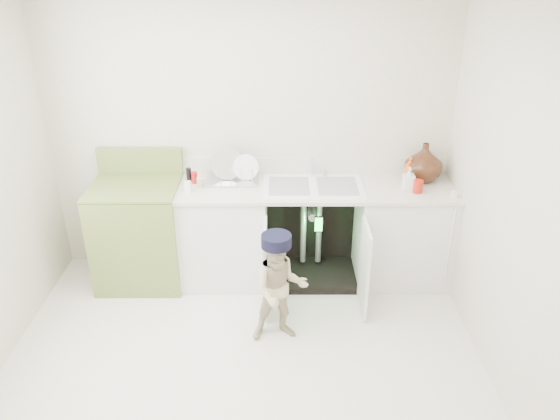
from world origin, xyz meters
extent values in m
plane|color=beige|center=(0.00, 0.00, 0.00)|extent=(3.50, 3.50, 0.00)
cube|color=beige|center=(0.00, 1.50, 1.25)|extent=(3.50, 2.50, 0.02)
cube|color=beige|center=(0.00, -1.50, 1.25)|extent=(3.50, 2.50, 0.02)
cube|color=beige|center=(1.75, 0.00, 1.25)|extent=(2.50, 3.00, 0.02)
cube|color=white|center=(-0.25, 1.20, 0.43)|extent=(0.80, 0.60, 0.86)
cube|color=white|center=(1.35, 1.20, 0.43)|extent=(0.80, 0.60, 0.86)
cube|color=black|center=(0.55, 1.47, 0.43)|extent=(0.80, 0.06, 0.86)
cube|color=black|center=(0.55, 1.20, 0.03)|extent=(0.80, 0.60, 0.06)
cylinder|color=gray|center=(0.48, 1.30, 0.45)|extent=(0.05, 0.05, 0.70)
cylinder|color=gray|center=(0.62, 1.30, 0.45)|extent=(0.05, 0.05, 0.70)
cylinder|color=gray|center=(0.55, 1.25, 0.62)|extent=(0.07, 0.18, 0.07)
cube|color=white|center=(0.15, 0.70, 0.40)|extent=(0.03, 0.40, 0.76)
cube|color=white|center=(0.95, 0.70, 0.40)|extent=(0.02, 0.40, 0.76)
cube|color=beige|center=(0.55, 1.20, 0.89)|extent=(2.44, 0.64, 0.03)
cube|color=beige|center=(0.55, 1.49, 0.98)|extent=(2.44, 0.02, 0.15)
cube|color=white|center=(0.55, 1.20, 0.90)|extent=(0.85, 0.55, 0.02)
cube|color=gray|center=(0.34, 1.20, 0.91)|extent=(0.34, 0.40, 0.01)
cube|color=gray|center=(0.76, 1.20, 0.91)|extent=(0.34, 0.40, 0.01)
cylinder|color=silver|center=(0.55, 1.42, 0.99)|extent=(0.03, 0.03, 0.17)
cylinder|color=silver|center=(0.55, 1.36, 1.06)|extent=(0.02, 0.14, 0.02)
cylinder|color=silver|center=(0.66, 1.42, 0.94)|extent=(0.04, 0.04, 0.06)
cylinder|color=white|center=(1.68, 0.89, 0.55)|extent=(0.01, 0.01, 0.70)
cube|color=white|center=(1.68, 0.98, 0.93)|extent=(0.04, 0.02, 0.06)
cube|color=silver|center=(-0.15, 1.32, 0.91)|extent=(0.46, 0.30, 0.02)
cylinder|color=silver|center=(-0.19, 1.34, 0.99)|extent=(0.28, 0.10, 0.27)
cylinder|color=white|center=(-0.03, 1.32, 0.98)|extent=(0.22, 0.06, 0.22)
cylinder|color=silver|center=(-0.33, 1.22, 0.99)|extent=(0.01, 0.01, 0.13)
cylinder|color=silver|center=(-0.24, 1.22, 0.99)|extent=(0.01, 0.01, 0.13)
cylinder|color=silver|center=(-0.15, 1.22, 0.99)|extent=(0.01, 0.01, 0.13)
cylinder|color=silver|center=(-0.06, 1.22, 0.99)|extent=(0.01, 0.01, 0.13)
cylinder|color=silver|center=(0.03, 1.22, 0.99)|extent=(0.01, 0.01, 0.13)
imported|color=#482B14|center=(1.51, 1.34, 1.07)|extent=(0.32, 0.32, 0.34)
imported|color=#F75E0D|center=(1.38, 1.30, 1.01)|extent=(0.09, 0.09, 0.23)
imported|color=silver|center=(1.34, 1.14, 1.00)|extent=(0.09, 0.09, 0.20)
cylinder|color=red|center=(1.41, 1.08, 0.96)|extent=(0.08, 0.08, 0.11)
cylinder|color=#B20F11|center=(-0.47, 1.28, 0.95)|extent=(0.05, 0.05, 0.10)
cylinder|color=#B8B187|center=(-0.41, 1.20, 0.94)|extent=(0.06, 0.06, 0.08)
cylinder|color=black|center=(-0.52, 1.32, 0.96)|extent=(0.04, 0.04, 0.12)
cube|color=white|center=(-0.50, 1.10, 0.95)|extent=(0.05, 0.05, 0.09)
cube|color=olive|center=(-0.96, 1.18, 0.45)|extent=(0.74, 0.65, 0.90)
cube|color=olive|center=(-0.96, 1.18, 0.91)|extent=(0.74, 0.65, 0.02)
cube|color=olive|center=(-0.96, 1.46, 1.04)|extent=(0.74, 0.06, 0.23)
cylinder|color=black|center=(-1.15, 1.02, 0.91)|extent=(0.17, 0.17, 0.02)
cylinder|color=silver|center=(-1.15, 1.02, 0.92)|extent=(0.20, 0.20, 0.01)
cylinder|color=black|center=(-1.15, 1.33, 0.91)|extent=(0.17, 0.17, 0.02)
cylinder|color=silver|center=(-1.15, 1.33, 0.92)|extent=(0.20, 0.20, 0.01)
cylinder|color=black|center=(-0.78, 1.02, 0.91)|extent=(0.17, 0.17, 0.02)
cylinder|color=silver|center=(-0.78, 1.02, 0.92)|extent=(0.20, 0.20, 0.01)
cylinder|color=black|center=(-0.78, 1.33, 0.91)|extent=(0.17, 0.17, 0.02)
cylinder|color=silver|center=(-0.78, 1.33, 0.92)|extent=(0.20, 0.20, 0.01)
imported|color=beige|center=(0.27, 0.35, 0.44)|extent=(0.47, 0.39, 0.88)
cylinder|color=black|center=(0.27, 0.35, 0.85)|extent=(0.25, 0.25, 0.09)
cube|color=black|center=(0.25, 0.45, 0.81)|extent=(0.18, 0.11, 0.01)
cube|color=black|center=(0.58, 0.86, 0.72)|extent=(0.07, 0.01, 0.14)
cube|color=#26F23F|center=(0.58, 0.85, 0.72)|extent=(0.06, 0.00, 0.12)
camera|label=1|loc=(0.27, -3.03, 2.78)|focal=35.00mm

